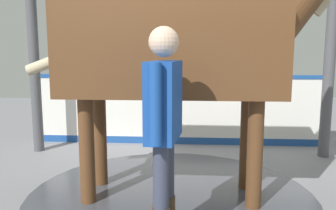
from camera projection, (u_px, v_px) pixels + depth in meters
name	position (u px, v px, depth m)	size (l,w,h in m)	color
ground_plane	(179.00, 185.00, 4.22)	(16.00, 16.00, 0.02)	gray
wet_patch	(171.00, 194.00, 3.92)	(3.19, 3.19, 0.00)	#42444C
barrier_wall	(179.00, 112.00, 6.00)	(0.48, 4.97, 1.20)	white
roof_post_near	(330.00, 62.00, 5.13)	(0.16, 0.16, 2.87)	#4C4C51
roof_post_far	(34.00, 61.00, 5.44)	(0.16, 0.16, 2.87)	#4C4C51
horse	(182.00, 50.00, 3.67)	(1.12, 3.62, 2.68)	brown
handler	(164.00, 120.00, 2.80)	(0.69, 0.32, 1.78)	#47331E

